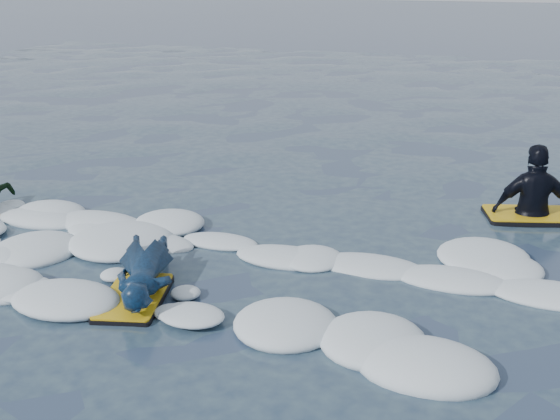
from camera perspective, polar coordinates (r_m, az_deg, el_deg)
The scene contains 4 objects.
ground at distance 7.55m, azimuth -12.35°, elevation -6.88°, with size 120.00×120.00×0.00m, color #1B2A43.
foam_band at distance 8.37m, azimuth -8.83°, elevation -3.94°, with size 12.00×3.10×0.30m, color white, non-canonical shape.
prone_woman_unit at distance 7.50m, azimuth -11.04°, elevation -5.10°, with size 1.21×1.76×0.43m.
waiting_rider_unit at distance 10.08m, azimuth 19.87°, elevation -0.22°, with size 1.40×1.00×1.89m.
Camera 1 is at (3.58, -5.77, 3.30)m, focal length 45.00 mm.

